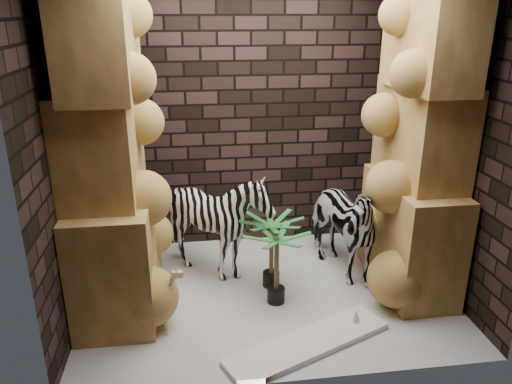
{
  "coord_description": "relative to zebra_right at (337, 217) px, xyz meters",
  "views": [
    {
      "loc": [
        -0.69,
        -4.19,
        2.65
      ],
      "look_at": [
        -0.1,
        0.15,
        1.02
      ],
      "focal_mm": 34.65,
      "sensor_mm": 36.0,
      "label": 1
    }
  ],
  "objects": [
    {
      "name": "wall_back",
      "position": [
        -0.76,
        0.94,
        0.85
      ],
      "size": [
        3.5,
        0.0,
        3.5
      ],
      "primitive_type": "plane",
      "rotation": [
        1.57,
        0.0,
        0.0
      ],
      "color": "black",
      "rests_on": "ground"
    },
    {
      "name": "wall_right",
      "position": [
        0.99,
        -0.31,
        0.85
      ],
      "size": [
        0.0,
        3.0,
        3.0
      ],
      "primitive_type": "plane",
      "rotation": [
        1.57,
        0.0,
        -1.57
      ],
      "color": "black",
      "rests_on": "ground"
    },
    {
      "name": "wall_left",
      "position": [
        -2.51,
        -0.31,
        0.85
      ],
      "size": [
        0.0,
        3.0,
        3.0
      ],
      "primitive_type": "plane",
      "rotation": [
        1.57,
        0.0,
        1.57
      ],
      "color": "black",
      "rests_on": "ground"
    },
    {
      "name": "palm_front",
      "position": [
        -0.71,
        -0.17,
        -0.27
      ],
      "size": [
        0.36,
        0.36,
        0.76
      ],
      "primitive_type": null,
      "color": "#21682D",
      "rests_on": "floor"
    },
    {
      "name": "surfboard",
      "position": [
        -0.56,
        -1.17,
        -0.62
      ],
      "size": [
        1.51,
        0.94,
        0.05
      ],
      "primitive_type": "cube",
      "rotation": [
        0.0,
        0.0,
        0.42
      ],
      "color": "white",
      "rests_on": "floor"
    },
    {
      "name": "giraffe_toy",
      "position": [
        -1.81,
        -0.86,
        -0.34
      ],
      "size": [
        0.34,
        0.22,
        0.62
      ],
      "primitive_type": null,
      "rotation": [
        0.0,
        0.0,
        0.38
      ],
      "color": "beige",
      "rests_on": "floor"
    },
    {
      "name": "wall_front",
      "position": [
        -0.76,
        -1.56,
        0.85
      ],
      "size": [
        3.5,
        0.0,
        3.5
      ],
      "primitive_type": "plane",
      "rotation": [
        -1.57,
        0.0,
        0.0
      ],
      "color": "black",
      "rests_on": "ground"
    },
    {
      "name": "rock_pillar_right",
      "position": [
        0.66,
        -0.31,
        0.85
      ],
      "size": [
        0.58,
        1.25,
        3.0
      ],
      "primitive_type": null,
      "color": "#E2A762",
      "rests_on": "floor"
    },
    {
      "name": "floor",
      "position": [
        -0.76,
        -0.31,
        -0.65
      ],
      "size": [
        3.5,
        3.5,
        0.0
      ],
      "primitive_type": "plane",
      "color": "silver",
      "rests_on": "ground"
    },
    {
      "name": "palm_back",
      "position": [
        -0.71,
        -0.47,
        -0.28
      ],
      "size": [
        0.36,
        0.36,
        0.74
      ],
      "primitive_type": null,
      "color": "#21682D",
      "rests_on": "floor"
    },
    {
      "name": "zebra_right",
      "position": [
        0.0,
        0.0,
        0.0
      ],
      "size": [
        0.88,
        1.22,
        1.29
      ],
      "primitive_type": "imported",
      "rotation": [
        0.0,
        0.0,
        0.29
      ],
      "color": "white",
      "rests_on": "floor"
    },
    {
      "name": "rock_pillar_left",
      "position": [
        -2.16,
        -0.31,
        0.85
      ],
      "size": [
        0.68,
        1.3,
        3.0
      ],
      "primitive_type": null,
      "color": "#E2A762",
      "rests_on": "floor"
    },
    {
      "name": "zebra_left",
      "position": [
        -1.21,
        0.12,
        -0.11
      ],
      "size": [
        1.05,
        1.26,
        1.07
      ],
      "primitive_type": "imported",
      "rotation": [
        0.0,
        0.0,
        0.08
      ],
      "color": "white",
      "rests_on": "floor"
    }
  ]
}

